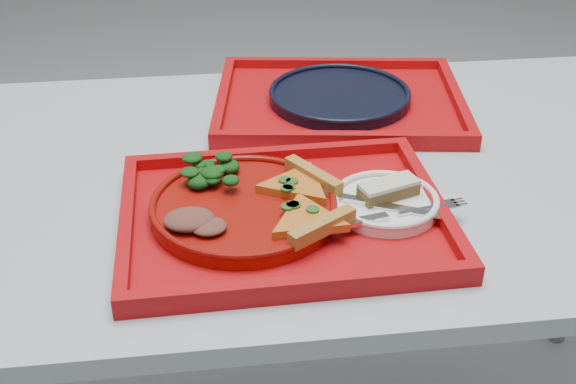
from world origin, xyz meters
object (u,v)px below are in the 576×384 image
object	(u,v)px
tray_main	(284,219)
navy_plate	(340,97)
tray_far	(339,104)
dinner_plate	(244,209)
dessert_bar	(389,189)

from	to	relation	value
tray_main	navy_plate	xyz separation A→B (m)	(0.15, 0.37, 0.01)
tray_far	navy_plate	distance (m)	0.01
dinner_plate	navy_plate	xyz separation A→B (m)	(0.20, 0.36, -0.00)
dinner_plate	tray_main	bearing A→B (deg)	-10.30
tray_main	navy_plate	distance (m)	0.40
tray_main	dinner_plate	distance (m)	0.06
tray_far	navy_plate	xyz separation A→B (m)	(0.00, 0.00, 0.01)
tray_far	dessert_bar	distance (m)	0.36
dinner_plate	navy_plate	size ratio (longest dim) A/B	1.00
tray_main	dinner_plate	xyz separation A→B (m)	(-0.06, 0.01, 0.02)
dinner_plate	dessert_bar	distance (m)	0.21
dinner_plate	dessert_bar	bearing A→B (deg)	0.00
tray_far	dinner_plate	xyz separation A→B (m)	(-0.20, -0.36, 0.02)
tray_main	dinner_plate	world-z (taller)	dinner_plate
tray_far	dessert_bar	bearing A→B (deg)	-81.70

